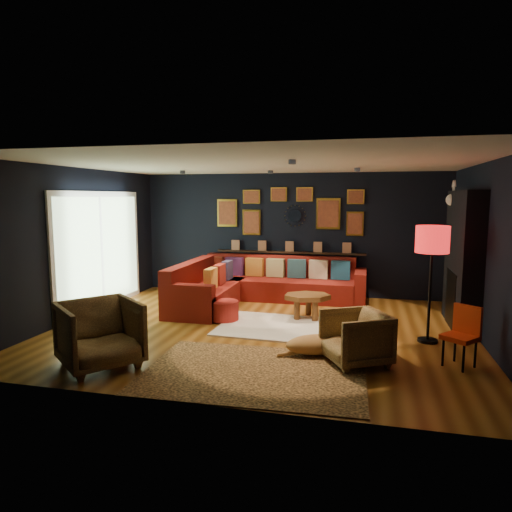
% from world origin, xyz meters
% --- Properties ---
extents(floor, '(6.50, 6.50, 0.00)m').
position_xyz_m(floor, '(0.00, 0.00, 0.00)').
color(floor, '#996223').
rests_on(floor, ground).
extents(room_walls, '(6.50, 6.50, 6.50)m').
position_xyz_m(room_walls, '(0.00, 0.00, 1.59)').
color(room_walls, black).
rests_on(room_walls, ground).
extents(sectional, '(3.41, 2.69, 0.86)m').
position_xyz_m(sectional, '(-0.61, 1.81, 0.32)').
color(sectional, maroon).
rests_on(sectional, ground).
extents(ledge, '(3.20, 0.12, 0.04)m').
position_xyz_m(ledge, '(0.00, 2.68, 0.92)').
color(ledge, black).
rests_on(ledge, room_walls).
extents(gallery_wall, '(3.15, 0.04, 1.02)m').
position_xyz_m(gallery_wall, '(-0.01, 2.72, 1.81)').
color(gallery_wall, gold).
rests_on(gallery_wall, room_walls).
extents(sunburst_mirror, '(0.47, 0.16, 0.47)m').
position_xyz_m(sunburst_mirror, '(0.10, 2.72, 1.70)').
color(sunburst_mirror, silver).
rests_on(sunburst_mirror, room_walls).
extents(fireplace, '(0.31, 1.60, 2.20)m').
position_xyz_m(fireplace, '(3.09, 0.90, 1.02)').
color(fireplace, black).
rests_on(fireplace, ground).
extents(deer_head, '(0.50, 0.28, 0.45)m').
position_xyz_m(deer_head, '(3.14, 1.40, 2.05)').
color(deer_head, white).
rests_on(deer_head, fireplace).
extents(sliding_door, '(0.06, 2.80, 2.20)m').
position_xyz_m(sliding_door, '(-3.22, 0.60, 1.10)').
color(sliding_door, white).
rests_on(sliding_door, ground).
extents(ceiling_spots, '(3.30, 2.50, 0.06)m').
position_xyz_m(ceiling_spots, '(-0.00, 0.80, 2.56)').
color(ceiling_spots, black).
rests_on(ceiling_spots, room_walls).
extents(shag_rug, '(2.12, 1.58, 0.03)m').
position_xyz_m(shag_rug, '(0.34, 0.14, 0.01)').
color(shag_rug, white).
rests_on(shag_rug, ground).
extents(leopard_rug, '(2.69, 1.97, 0.01)m').
position_xyz_m(leopard_rug, '(0.33, -1.80, 0.01)').
color(leopard_rug, '#C28749').
rests_on(leopard_rug, ground).
extents(coffee_table, '(0.95, 0.81, 0.41)m').
position_xyz_m(coffee_table, '(0.63, 0.77, 0.36)').
color(coffee_table, '#5E3714').
rests_on(coffee_table, shag_rug).
extents(pouf, '(0.49, 0.49, 0.32)m').
position_xyz_m(pouf, '(-0.72, 0.31, 0.19)').
color(pouf, maroon).
rests_on(pouf, shag_rug).
extents(armchair_left, '(1.21, 1.22, 0.91)m').
position_xyz_m(armchair_left, '(-1.58, -2.05, 0.46)').
color(armchair_left, tan).
rests_on(armchair_left, ground).
extents(armchair_right, '(0.94, 0.96, 0.74)m').
position_xyz_m(armchair_right, '(1.49, -1.19, 0.37)').
color(armchair_right, tan).
rests_on(armchair_right, ground).
extents(gold_stool, '(0.32, 0.32, 0.40)m').
position_xyz_m(gold_stool, '(-1.74, -1.42, 0.20)').
color(gold_stool, gold).
rests_on(gold_stool, ground).
extents(orange_chair, '(0.50, 0.50, 0.76)m').
position_xyz_m(orange_chair, '(2.79, -0.96, 0.45)').
color(orange_chair, black).
rests_on(orange_chair, ground).
extents(floor_lamp, '(0.47, 0.47, 1.70)m').
position_xyz_m(floor_lamp, '(2.50, -0.05, 1.43)').
color(floor_lamp, black).
rests_on(floor_lamp, ground).
extents(dog, '(1.30, 0.96, 0.37)m').
position_xyz_m(dog, '(1.00, -1.00, 0.20)').
color(dog, '#C27D4A').
rests_on(dog, leopard_rug).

